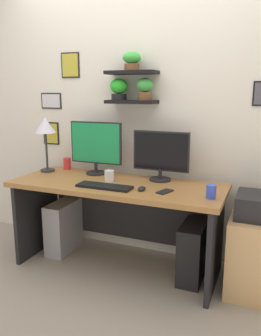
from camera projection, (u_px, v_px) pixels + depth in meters
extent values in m
plane|color=gray|center=(118.00, 266.00, 3.00)|extent=(8.00, 8.00, 0.00)
cube|color=silver|center=(137.00, 106.00, 3.09)|extent=(4.40, 0.04, 2.70)
cube|color=black|center=(132.00, 102.00, 2.98)|extent=(0.44, 0.20, 0.03)
cube|color=black|center=(132.00, 72.00, 2.92)|extent=(0.44, 0.20, 0.03)
cylinder|color=brown|center=(145.00, 96.00, 2.92)|extent=(0.12, 0.12, 0.07)
ellipsoid|color=green|center=(145.00, 85.00, 2.90)|extent=(0.14, 0.14, 0.12)
cylinder|color=brown|center=(132.00, 67.00, 2.91)|extent=(0.13, 0.13, 0.06)
ellipsoid|color=green|center=(132.00, 58.00, 2.90)|extent=(0.15, 0.15, 0.10)
cylinder|color=black|center=(119.00, 97.00, 3.01)|extent=(0.13, 0.13, 0.05)
ellipsoid|color=green|center=(119.00, 86.00, 2.99)|extent=(0.16, 0.16, 0.13)
cube|color=black|center=(51.00, 101.00, 3.40)|extent=(0.23, 0.02, 0.15)
cube|color=silver|center=(51.00, 101.00, 3.39)|extent=(0.20, 0.00, 0.13)
cube|color=black|center=(71.00, 65.00, 3.24)|extent=(0.19, 0.02, 0.23)
cube|color=gold|center=(70.00, 65.00, 3.23)|extent=(0.17, 0.00, 0.21)
cube|color=black|center=(51.00, 133.00, 3.48)|extent=(0.18, 0.02, 0.22)
cube|color=gold|center=(51.00, 133.00, 3.47)|extent=(0.15, 0.00, 0.20)
cube|color=#9E6B38|center=(117.00, 185.00, 2.83)|extent=(1.75, 0.68, 0.04)
cube|color=black|center=(38.00, 215.00, 3.22)|extent=(0.04, 0.62, 0.71)
cube|color=black|center=(215.00, 244.00, 2.61)|extent=(0.04, 0.62, 0.71)
cube|color=black|center=(131.00, 213.00, 3.18)|extent=(1.55, 0.02, 0.50)
cylinder|color=black|center=(96.00, 173.00, 3.13)|extent=(0.18, 0.18, 0.02)
cylinder|color=black|center=(96.00, 167.00, 3.12)|extent=(0.03, 0.03, 0.09)
cube|color=black|center=(96.00, 143.00, 3.08)|extent=(0.49, 0.02, 0.37)
cube|color=#198C4C|center=(95.00, 143.00, 3.07)|extent=(0.47, 0.00, 0.35)
cylinder|color=black|center=(160.00, 179.00, 2.91)|extent=(0.18, 0.18, 0.02)
cylinder|color=black|center=(160.00, 174.00, 2.89)|extent=(0.03, 0.03, 0.08)
cube|color=black|center=(161.00, 151.00, 2.86)|extent=(0.48, 0.02, 0.33)
cube|color=black|center=(161.00, 151.00, 2.85)|extent=(0.46, 0.00, 0.31)
cube|color=black|center=(104.00, 186.00, 2.69)|extent=(0.44, 0.14, 0.02)
ellipsoid|color=black|center=(142.00, 189.00, 2.61)|extent=(0.06, 0.09, 0.03)
cylinder|color=#2D2D33|center=(48.00, 170.00, 3.23)|extent=(0.13, 0.13, 0.02)
cylinder|color=#2D2D33|center=(47.00, 151.00, 3.19)|extent=(0.02, 0.02, 0.34)
cone|color=silver|center=(45.00, 125.00, 3.13)|extent=(0.19, 0.19, 0.14)
cube|color=black|center=(165.00, 192.00, 2.57)|extent=(0.11, 0.15, 0.01)
cylinder|color=white|center=(109.00, 176.00, 2.88)|extent=(0.08, 0.08, 0.09)
cylinder|color=blue|center=(211.00, 192.00, 2.41)|extent=(0.07, 0.07, 0.10)
cylinder|color=red|center=(67.00, 164.00, 3.31)|extent=(0.07, 0.07, 0.11)
cube|color=tan|center=(259.00, 255.00, 2.57)|extent=(0.44, 0.50, 0.59)
cube|color=#99999E|center=(64.00, 227.00, 3.25)|extent=(0.18, 0.40, 0.48)
cube|color=black|center=(193.00, 251.00, 2.76)|extent=(0.18, 0.40, 0.47)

